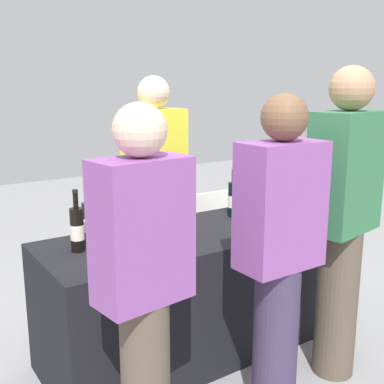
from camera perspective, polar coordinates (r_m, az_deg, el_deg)
ground_plane at (r=3.21m, az=0.00°, el=-18.06°), size 12.00×12.00×0.00m
tasting_table at (r=3.03m, az=0.00°, el=-11.80°), size 1.82×0.72×0.77m
wine_bottle_0 at (r=2.61m, az=-13.52°, el=-4.31°), size 0.07×0.07×0.34m
wine_bottle_1 at (r=2.75m, az=-12.15°, el=-3.51°), size 0.08×0.08×0.32m
wine_bottle_2 at (r=2.91m, az=-4.80°, el=-2.40°), size 0.07×0.07×0.32m
wine_bottle_3 at (r=2.91m, az=-2.74°, el=-2.56°), size 0.08×0.08×0.30m
wine_bottle_4 at (r=3.22m, az=4.92°, el=-0.81°), size 0.07×0.07×0.34m
wine_bottle_5 at (r=3.35m, az=8.88°, el=-0.51°), size 0.07×0.07×0.32m
wine_glass_0 at (r=2.58m, az=-4.77°, el=-4.57°), size 0.07×0.07×0.15m
wine_glass_1 at (r=2.70m, az=-0.62°, el=-3.89°), size 0.06×0.06×0.14m
wine_glass_2 at (r=3.02m, az=6.05°, el=-2.26°), size 0.08×0.08×0.14m
wine_glass_3 at (r=2.99m, az=8.68°, el=-2.28°), size 0.07×0.07×0.15m
server_pouring at (r=3.46m, az=-4.41°, el=0.59°), size 0.45×0.28×1.70m
guest_0 at (r=1.98m, az=-5.81°, el=-10.70°), size 0.40×0.25×1.58m
guest_1 at (r=2.32m, az=10.37°, el=-7.01°), size 0.40×0.22×1.60m
guest_2 at (r=2.73m, az=17.50°, el=-2.71°), size 0.46×0.30×1.74m
menu_board at (r=4.06m, az=1.27°, el=-5.41°), size 0.59×0.05×0.76m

